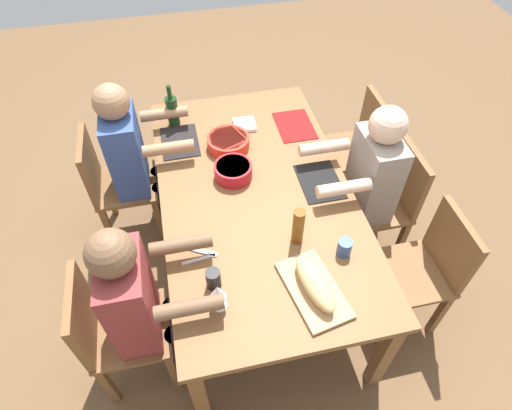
{
  "coord_description": "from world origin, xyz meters",
  "views": [
    {
      "loc": [
        1.64,
        -0.36,
        2.53
      ],
      "look_at": [
        0.0,
        0.0,
        0.63
      ],
      "focal_mm": 30.32,
      "sensor_mm": 36.0,
      "label": 1
    }
  ],
  "objects_px": {
    "dining_table": "(256,201)",
    "diner_near_right": "(141,300)",
    "cup_near_right": "(213,279)",
    "diner_near_left": "(134,154)",
    "diner_far_center": "(366,179)",
    "bread_loaf": "(315,284)",
    "wine_glass": "(218,293)",
    "napkin_stack": "(244,125)",
    "chair_far_center": "(387,198)",
    "wine_bottle": "(172,110)",
    "chair_near_left": "(112,182)",
    "beer_bottle": "(298,226)",
    "chair_near_right": "(112,328)",
    "serving_bowl_pasta": "(228,142)",
    "chair_far_left": "(357,145)",
    "serving_bowl_greens": "(233,170)",
    "chair_far_right": "(426,267)",
    "cutting_board": "(314,290)",
    "cup_far_right": "(344,248)"
  },
  "relations": [
    {
      "from": "dining_table",
      "to": "diner_near_right",
      "type": "xyz_separation_m",
      "value": [
        0.53,
        -0.68,
        0.03
      ]
    },
    {
      "from": "cup_near_right",
      "to": "diner_near_left",
      "type": "bearing_deg",
      "value": -161.95
    },
    {
      "from": "diner_far_center",
      "to": "bread_loaf",
      "type": "distance_m",
      "value": 0.88
    },
    {
      "from": "wine_glass",
      "to": "napkin_stack",
      "type": "relative_size",
      "value": 1.19
    },
    {
      "from": "diner_near_right",
      "to": "chair_far_center",
      "type": "distance_m",
      "value": 1.64
    },
    {
      "from": "diner_far_center",
      "to": "wine_bottle",
      "type": "relative_size",
      "value": 4.14
    },
    {
      "from": "chair_far_center",
      "to": "wine_bottle",
      "type": "bearing_deg",
      "value": -119.95
    },
    {
      "from": "dining_table",
      "to": "chair_near_left",
      "type": "bearing_deg",
      "value": -121.64
    },
    {
      "from": "diner_near_left",
      "to": "beer_bottle",
      "type": "bearing_deg",
      "value": 41.76
    },
    {
      "from": "chair_near_right",
      "to": "beer_bottle",
      "type": "distance_m",
      "value": 1.07
    },
    {
      "from": "beer_bottle",
      "to": "wine_glass",
      "type": "xyz_separation_m",
      "value": [
        0.29,
        -0.45,
        0.01
      ]
    },
    {
      "from": "dining_table",
      "to": "serving_bowl_pasta",
      "type": "height_order",
      "value": "serving_bowl_pasta"
    },
    {
      "from": "dining_table",
      "to": "serving_bowl_pasta",
      "type": "bearing_deg",
      "value": -168.48
    },
    {
      "from": "chair_far_left",
      "to": "chair_far_center",
      "type": "bearing_deg",
      "value": 0.0
    },
    {
      "from": "chair_far_center",
      "to": "serving_bowl_greens",
      "type": "xyz_separation_m",
      "value": [
        -0.15,
        -0.96,
        0.31
      ]
    },
    {
      "from": "cup_near_right",
      "to": "chair_far_right",
      "type": "bearing_deg",
      "value": 90.93
    },
    {
      "from": "chair_far_center",
      "to": "serving_bowl_pasta",
      "type": "relative_size",
      "value": 3.24
    },
    {
      "from": "serving_bowl_greens",
      "to": "wine_bottle",
      "type": "height_order",
      "value": "wine_bottle"
    },
    {
      "from": "chair_far_left",
      "to": "cutting_board",
      "type": "bearing_deg",
      "value": -31.22
    },
    {
      "from": "diner_near_right",
      "to": "cup_far_right",
      "type": "bearing_deg",
      "value": 91.42
    },
    {
      "from": "wine_bottle",
      "to": "wine_glass",
      "type": "bearing_deg",
      "value": 3.13
    },
    {
      "from": "chair_near_right",
      "to": "chair_far_center",
      "type": "height_order",
      "value": "same"
    },
    {
      "from": "napkin_stack",
      "to": "wine_bottle",
      "type": "bearing_deg",
      "value": -105.4
    },
    {
      "from": "cup_far_right",
      "to": "beer_bottle",
      "type": "bearing_deg",
      "value": -122.19
    },
    {
      "from": "diner_near_left",
      "to": "wine_glass",
      "type": "height_order",
      "value": "diner_near_left"
    },
    {
      "from": "dining_table",
      "to": "chair_near_right",
      "type": "distance_m",
      "value": 1.03
    },
    {
      "from": "wine_glass",
      "to": "cup_far_right",
      "type": "xyz_separation_m",
      "value": [
        -0.16,
        0.65,
        -0.07
      ]
    },
    {
      "from": "diner_near_right",
      "to": "cutting_board",
      "type": "bearing_deg",
      "value": 79.4
    },
    {
      "from": "diner_far_center",
      "to": "cup_far_right",
      "type": "relative_size",
      "value": 13.04
    },
    {
      "from": "chair_far_center",
      "to": "cup_far_right",
      "type": "xyz_separation_m",
      "value": [
        0.5,
        -0.52,
        0.3
      ]
    },
    {
      "from": "diner_far_center",
      "to": "serving_bowl_pasta",
      "type": "bearing_deg",
      "value": -118.72
    },
    {
      "from": "diner_near_right",
      "to": "cup_near_right",
      "type": "distance_m",
      "value": 0.37
    },
    {
      "from": "chair_far_center",
      "to": "chair_near_left",
      "type": "xyz_separation_m",
      "value": [
        -0.53,
        -1.72,
        0.0
      ]
    },
    {
      "from": "chair_far_center",
      "to": "beer_bottle",
      "type": "xyz_separation_m",
      "value": [
        0.38,
        -0.73,
        0.37
      ]
    },
    {
      "from": "chair_near_right",
      "to": "chair_far_left",
      "type": "bearing_deg",
      "value": 121.64
    },
    {
      "from": "dining_table",
      "to": "serving_bowl_pasta",
      "type": "relative_size",
      "value": 7.35
    },
    {
      "from": "diner_near_right",
      "to": "diner_near_left",
      "type": "height_order",
      "value": "same"
    },
    {
      "from": "serving_bowl_greens",
      "to": "beer_bottle",
      "type": "height_order",
      "value": "beer_bottle"
    },
    {
      "from": "cup_far_right",
      "to": "serving_bowl_greens",
      "type": "bearing_deg",
      "value": -146.2
    },
    {
      "from": "cutting_board",
      "to": "chair_far_center",
      "type": "bearing_deg",
      "value": 132.84
    },
    {
      "from": "napkin_stack",
      "to": "bread_loaf",
      "type": "bearing_deg",
      "value": 3.25
    },
    {
      "from": "chair_far_left",
      "to": "diner_far_center",
      "type": "bearing_deg",
      "value": -19.12
    },
    {
      "from": "wine_glass",
      "to": "serving_bowl_pasta",
      "type": "bearing_deg",
      "value": 167.87
    },
    {
      "from": "chair_far_left",
      "to": "napkin_stack",
      "type": "xyz_separation_m",
      "value": [
        -0.07,
        -0.81,
        0.27
      ]
    },
    {
      "from": "cup_near_right",
      "to": "chair_far_center",
      "type": "bearing_deg",
      "value": 114.88
    },
    {
      "from": "bread_loaf",
      "to": "cutting_board",
      "type": "bearing_deg",
      "value": 0.0
    },
    {
      "from": "chair_far_right",
      "to": "wine_glass",
      "type": "bearing_deg",
      "value": -83.6
    },
    {
      "from": "bread_loaf",
      "to": "napkin_stack",
      "type": "distance_m",
      "value": 1.28
    },
    {
      "from": "diner_near_right",
      "to": "chair_far_center",
      "type": "xyz_separation_m",
      "value": [
        -0.53,
        1.53,
        -0.21
      ]
    },
    {
      "from": "serving_bowl_pasta",
      "to": "cup_far_right",
      "type": "bearing_deg",
      "value": 24.64
    }
  ]
}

